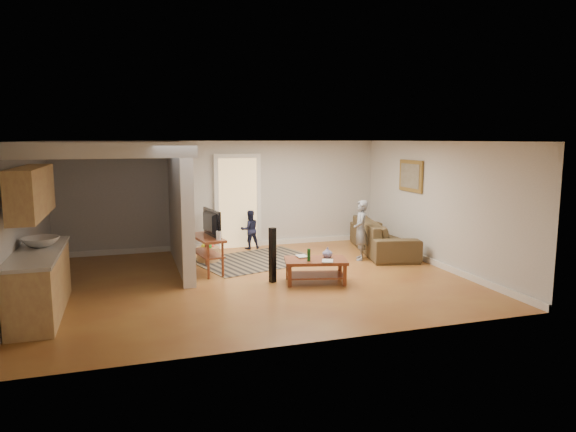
% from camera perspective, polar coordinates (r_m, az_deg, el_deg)
% --- Properties ---
extents(ground, '(7.50, 7.50, 0.00)m').
position_cam_1_polar(ground, '(9.39, -3.58, -7.16)').
color(ground, brown).
rests_on(ground, ground).
extents(room_shell, '(7.54, 6.02, 2.52)m').
position_cam_1_polar(room_shell, '(9.33, -10.66, 1.75)').
color(room_shell, '#B6B3AE').
rests_on(room_shell, ground).
extents(area_rug, '(2.86, 2.43, 0.01)m').
position_cam_1_polar(area_rug, '(10.88, -3.48, -4.93)').
color(area_rug, black).
rests_on(area_rug, ground).
extents(sofa, '(1.47, 2.63, 0.73)m').
position_cam_1_polar(sofa, '(11.84, 10.45, -3.98)').
color(sofa, brown).
rests_on(sofa, ground).
extents(coffee_table, '(1.21, 0.87, 0.64)m').
position_cam_1_polar(coffee_table, '(9.18, 3.17, -5.37)').
color(coffee_table, '#612817').
rests_on(coffee_table, ground).
extents(tv_console, '(0.60, 1.17, 0.96)m').
position_cam_1_polar(tv_console, '(9.91, -8.93, -2.62)').
color(tv_console, '#612817').
rests_on(tv_console, ground).
extents(speaker_left, '(0.13, 0.13, 0.99)m').
position_cam_1_polar(speaker_left, '(9.14, -1.73, -4.37)').
color(speaker_left, black).
rests_on(speaker_left, ground).
extents(speaker_right, '(0.10, 0.10, 0.97)m').
position_cam_1_polar(speaker_right, '(11.78, -9.05, -1.60)').
color(speaker_right, black).
rests_on(speaker_right, ground).
extents(toy_basket, '(0.46, 0.46, 0.41)m').
position_cam_1_polar(toy_basket, '(10.88, -8.86, -4.13)').
color(toy_basket, '#AB814A').
rests_on(toy_basket, ground).
extents(child, '(0.45, 0.54, 1.27)m').
position_cam_1_polar(child, '(11.05, 8.02, -4.81)').
color(child, gray).
rests_on(child, ground).
extents(toddler, '(0.46, 0.37, 0.90)m').
position_cam_1_polar(toddler, '(12.06, -4.25, -3.63)').
color(toddler, '#1A1D38').
rests_on(toddler, ground).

